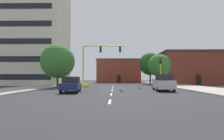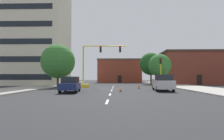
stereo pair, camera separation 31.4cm
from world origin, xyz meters
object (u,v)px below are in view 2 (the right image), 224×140
tree_right_far (151,64)px  tree_right_mid (160,65)px  pickup_truck_silver (163,83)px  traffic_cone_roadside_b (121,89)px  traffic_cone_roadside_a (139,86)px  sedan_navy_near_left (70,84)px  traffic_signal_gantry (89,74)px  traffic_light_pole_right (161,66)px  tree_left_near (58,61)px

tree_right_far → tree_right_mid: 8.47m
pickup_truck_silver → traffic_cone_roadside_b: 5.45m
traffic_cone_roadside_a → tree_right_mid: bearing=60.6°
traffic_cone_roadside_b → pickup_truck_silver: bearing=17.0°
sedan_navy_near_left → tree_right_mid: bearing=49.8°
tree_right_far → traffic_cone_roadside_a: tree_right_far is taller
traffic_cone_roadside_b → tree_right_far: bearing=72.0°
traffic_signal_gantry → traffic_light_pole_right: 11.71m
tree_right_mid → sedan_navy_near_left: bearing=-130.2°
traffic_signal_gantry → tree_right_mid: bearing=26.6°
tree_left_near → traffic_cone_roadside_a: tree_left_near is taller
traffic_light_pole_right → traffic_signal_gantry: bearing=-177.9°
traffic_light_pole_right → tree_left_near: bearing=177.7°
traffic_light_pole_right → tree_right_far: 14.51m
traffic_cone_roadside_a → traffic_cone_roadside_b: (-2.79, -6.10, -0.05)m
traffic_light_pole_right → traffic_cone_roadside_b: traffic_light_pole_right is taller
traffic_signal_gantry → traffic_cone_roadside_b: bearing=-60.3°
traffic_light_pole_right → traffic_cone_roadside_b: 11.74m
tree_right_far → tree_right_mid: bearing=-88.6°
tree_right_far → tree_left_near: (-18.05, -13.74, -0.48)m
traffic_light_pole_right → traffic_cone_roadside_a: bearing=-142.4°
pickup_truck_silver → sedan_navy_near_left: size_ratio=1.19×
traffic_signal_gantry → traffic_cone_roadside_a: bearing=-18.3°
tree_right_far → tree_left_near: 22.69m
traffic_light_pole_right → tree_right_mid: tree_right_mid is taller
traffic_signal_gantry → traffic_cone_roadside_b: 10.16m
pickup_truck_silver → traffic_cone_roadside_b: pickup_truck_silver is taller
tree_right_far → traffic_cone_roadside_a: 18.63m
tree_right_far → traffic_cone_roadside_b: size_ratio=12.58×
traffic_light_pole_right → sedan_navy_near_left: bearing=-141.0°
sedan_navy_near_left → traffic_cone_roadside_b: bearing=9.0°
pickup_truck_silver → traffic_light_pole_right: bearing=78.7°
tree_right_mid → traffic_cone_roadside_a: size_ratio=8.90×
sedan_navy_near_left → traffic_cone_roadside_a: size_ratio=6.70×
pickup_truck_silver → traffic_cone_roadside_a: bearing=117.8°
traffic_light_pole_right → pickup_truck_silver: (-1.50, -7.51, -2.55)m
tree_left_near → sedan_navy_near_left: 12.18m
traffic_signal_gantry → pickup_truck_silver: traffic_signal_gantry is taller
traffic_cone_roadside_a → traffic_light_pole_right: bearing=37.6°
sedan_navy_near_left → pickup_truck_silver: bearing=12.9°
tree_left_near → tree_right_mid: bearing=16.2°
traffic_signal_gantry → traffic_cone_roadside_a: size_ratio=11.44×
sedan_navy_near_left → tree_left_near: bearing=114.0°
traffic_signal_gantry → sedan_navy_near_left: bearing=-94.1°
sedan_navy_near_left → traffic_cone_roadside_a: bearing=39.7°
traffic_light_pole_right → tree_right_far: bearing=86.1°
traffic_light_pole_right → traffic_cone_roadside_a: traffic_light_pole_right is taller
tree_right_far → pickup_truck_silver: tree_right_far is taller
sedan_navy_near_left → traffic_cone_roadside_b: sedan_navy_near_left is taller
traffic_cone_roadside_a → tree_right_far: bearing=74.4°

